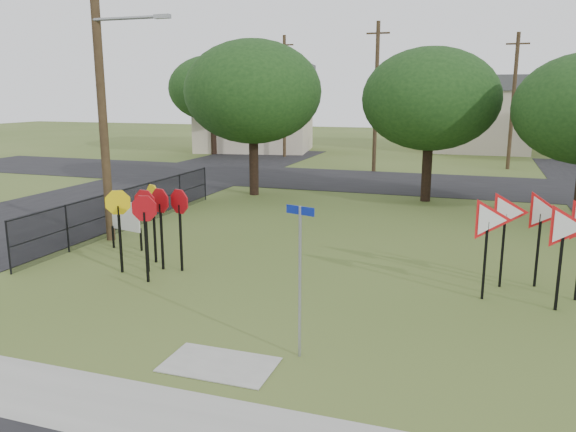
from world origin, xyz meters
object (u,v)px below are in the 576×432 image
at_px(street_name_sign, 300,272).
at_px(yield_sign_cluster, 536,223).
at_px(info_board, 126,218).
at_px(stop_sign_cluster, 150,210).

relative_size(street_name_sign, yield_sign_cluster, 0.90).
height_order(street_name_sign, yield_sign_cluster, street_name_sign).
distance_m(yield_sign_cluster, info_board, 11.67).
distance_m(street_name_sign, info_board, 9.05).
bearing_deg(info_board, stop_sign_cluster, -40.14).
bearing_deg(street_name_sign, stop_sign_cluster, 146.28).
distance_m(stop_sign_cluster, yield_sign_cluster, 9.73).
height_order(stop_sign_cluster, yield_sign_cluster, yield_sign_cluster).
bearing_deg(stop_sign_cluster, info_board, 139.86).
xyz_separation_m(street_name_sign, stop_sign_cluster, (-5.36, 3.58, 0.07)).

